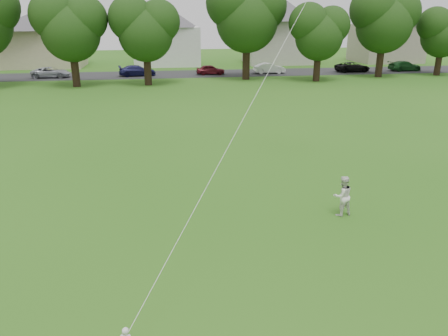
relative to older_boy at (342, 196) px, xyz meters
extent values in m
plane|color=#285F15|center=(-4.86, -2.91, -0.73)|extent=(160.00, 160.00, 0.00)
cube|color=#2D2D30|center=(-4.86, 39.09, -0.72)|extent=(90.00, 7.00, 0.01)
imported|color=white|center=(0.00, 0.00, 0.00)|extent=(0.79, 0.66, 1.45)
cylinder|color=white|center=(-3.23, 0.05, 3.45)|extent=(0.01, 0.01, 15.85)
cylinder|color=black|center=(-14.09, 31.27, 0.98)|extent=(0.73, 0.73, 3.41)
cylinder|color=black|center=(-7.18, 31.24, 0.91)|extent=(0.72, 0.72, 3.28)
cylinder|color=black|center=(3.22, 33.76, 1.30)|extent=(0.79, 0.79, 4.05)
cylinder|color=black|center=(10.28, 31.30, 0.80)|extent=(0.70, 0.70, 3.05)
cylinder|color=black|center=(18.35, 33.48, 1.14)|extent=(0.76, 0.76, 3.74)
cylinder|color=black|center=(25.67, 33.76, 0.73)|extent=(0.69, 0.69, 2.91)
imported|color=#9E9FAC|center=(-17.94, 38.09, -0.14)|extent=(4.19, 2.02, 1.15)
imported|color=#141441|center=(-8.52, 38.09, -0.12)|extent=(4.32, 2.19, 1.20)
imported|color=maroon|center=(-0.13, 38.09, -0.15)|extent=(3.33, 1.38, 1.13)
imported|color=white|center=(6.88, 38.09, -0.11)|extent=(3.70, 1.32, 1.22)
imported|color=black|center=(17.31, 38.09, -0.13)|extent=(4.35, 2.25, 1.17)
imported|color=#184A1D|center=(24.14, 38.09, -0.12)|extent=(4.25, 2.04, 1.19)
cube|color=#BFB08F|center=(-20.86, 49.09, 1.63)|extent=(9.81, 6.77, 4.72)
pyramid|color=#514E53|center=(-20.86, 49.09, 6.58)|extent=(14.15, 14.15, 2.59)
cube|color=white|center=(-4.86, 49.09, 1.79)|extent=(8.73, 6.90, 5.04)
pyramid|color=#514E53|center=(-4.86, 49.09, 7.09)|extent=(12.60, 12.60, 2.77)
cube|color=beige|center=(11.14, 49.09, 2.15)|extent=(9.63, 7.01, 5.76)
cube|color=#A79B8A|center=(27.14, 49.09, 1.89)|extent=(8.65, 7.66, 5.23)
pyramid|color=#514E53|center=(27.14, 49.09, 7.37)|extent=(12.47, 12.47, 2.87)
camera|label=1|loc=(-6.13, -13.23, 5.98)|focal=35.00mm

